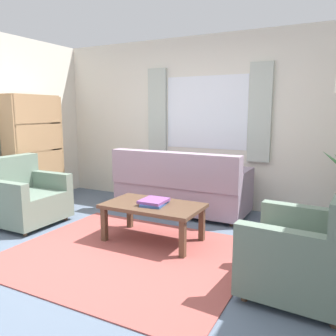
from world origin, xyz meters
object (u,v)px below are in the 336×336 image
Objects in this scene: armchair_left at (24,197)px; bookshelf at (36,149)px; book_stack_on_table at (154,202)px; couch at (181,188)px; coffee_table at (153,209)px; armchair_right at (307,253)px.

bookshelf reaches higher than armchair_left.
armchair_left reaches higher than book_stack_on_table.
armchair_left is at bearing 40.12° from couch.
couch is 1.73× the size of coffee_table.
couch is 2.35m from bookshelf.
book_stack_on_table is at bearing -25.22° from coffee_table.
bookshelf is (-2.43, 0.54, 0.42)m from book_stack_on_table.
bookshelf is (-2.40, 0.53, 0.51)m from coffee_table.
armchair_left reaches higher than coffee_table.
armchair_left is 0.51× the size of bookshelf.
armchair_right is 0.52× the size of bookshelf.
armchair_left is 1.84m from coffee_table.
bookshelf reaches higher than book_stack_on_table.
armchair_left is 1.87m from book_stack_on_table.
armchair_left is at bearing -173.27° from coffee_table.
armchair_right is at bearing 139.46° from couch.
coffee_table is at bearing -100.57° from armchair_right.
coffee_table is at bearing -83.27° from armchair_left.
armchair_right is (3.49, -0.22, 0.00)m from armchair_left.
armchair_left is 0.80× the size of coffee_table.
armchair_right is 0.82× the size of coffee_table.
coffee_table is at bearing 154.78° from book_stack_on_table.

